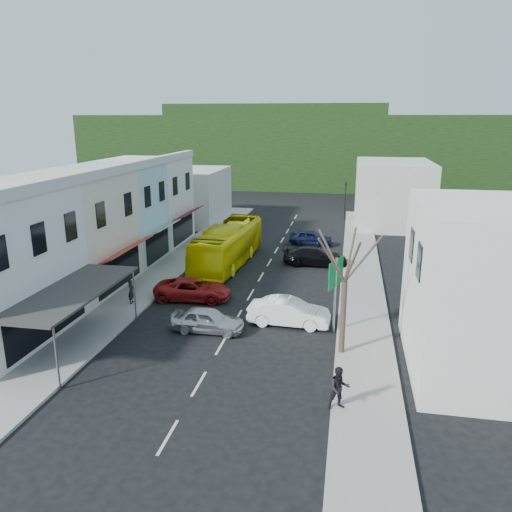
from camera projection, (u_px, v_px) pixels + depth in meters
The scene contains 19 objects.
ground at pixel (238, 317), 30.27m from camera, with size 120.00×120.00×0.00m, color black.
sidewalk_left at pixel (176, 263), 41.06m from camera, with size 3.00×52.00×0.15m, color gray.
sidewalk_right at pixel (361, 274), 38.37m from camera, with size 3.00×52.00×0.15m, color gray.
shopfront_row at pixel (84, 227), 36.16m from camera, with size 8.25×30.00×8.00m.
right_building at pixel (503, 290), 22.99m from camera, with size 8.00×9.00×8.00m, color silver.
distant_block_left at pixel (187, 196), 57.16m from camera, with size 8.00×10.00×6.00m, color #B7B2A8.
distant_block_right at pixel (392, 193), 55.74m from camera, with size 8.00×12.00×7.00m, color #B7B2A8.
hillside at pixel (309, 145), 90.31m from camera, with size 80.00×26.00×14.00m.
bus at pixel (228, 246), 40.68m from camera, with size 2.50×11.60×3.10m, color yellow.
car_silver at pixel (208, 320), 28.05m from camera, with size 1.80×4.40×1.40m, color #BBBBC0.
car_white at pixel (289, 313), 28.98m from camera, with size 1.80×4.40×1.40m, color white.
car_red at pixel (193, 289), 33.02m from camera, with size 1.90×4.60×1.40m, color maroon.
car_black_near at pixel (315, 257), 40.70m from camera, with size 1.84×4.50×1.40m, color black.
car_navy_mid at pixel (311, 238), 47.11m from camera, with size 1.80×4.40×1.40m, color black.
pedestrian_left at pixel (131, 290), 31.91m from camera, with size 0.60×0.40×1.70m, color black.
pedestrian_right at pixel (339, 390), 20.32m from camera, with size 0.70×0.44×1.70m, color black.
direction_sign at pixel (335, 296), 27.58m from camera, with size 0.89×1.91×4.36m, color #075F2B, non-canonical shape.
street_tree at pixel (345, 282), 24.47m from camera, with size 2.91×2.91×7.84m, color #372A22, non-canonical shape.
traffic_signal at pixel (345, 201), 57.98m from camera, with size 0.68×1.00×4.58m, color black, non-canonical shape.
Camera 1 is at (6.33, -27.45, 11.73)m, focal length 35.00 mm.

